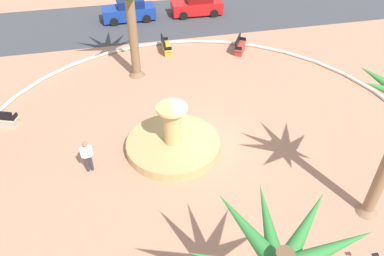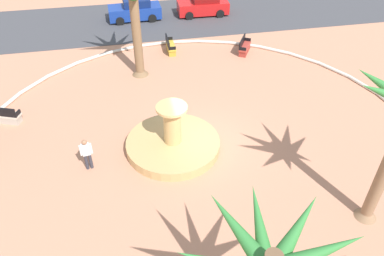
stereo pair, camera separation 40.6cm
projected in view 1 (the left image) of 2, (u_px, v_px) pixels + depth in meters
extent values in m
plane|color=tan|center=(200.00, 143.00, 17.96)|extent=(80.00, 80.00, 0.00)
torus|color=silver|center=(200.00, 141.00, 17.89)|extent=(22.01, 22.01, 0.20)
cube|color=#424247|center=(153.00, 19.00, 29.74)|extent=(48.00, 8.00, 0.03)
cylinder|color=tan|center=(173.00, 145.00, 17.50)|extent=(4.35, 4.35, 0.45)
cylinder|color=#236093|center=(173.00, 145.00, 17.52)|extent=(3.83, 3.83, 0.34)
cylinder|color=tan|center=(172.00, 126.00, 16.80)|extent=(0.78, 0.78, 1.81)
cylinder|color=#E0B370|center=(172.00, 108.00, 16.20)|extent=(1.39, 1.39, 0.12)
cylinder|color=brown|center=(132.00, 29.00, 21.12)|extent=(0.53, 0.53, 5.90)
cone|color=brown|center=(137.00, 71.00, 22.80)|extent=(1.00, 1.00, 0.50)
cone|color=#8E6B4C|center=(368.00, 208.00, 14.54)|extent=(0.84, 0.84, 0.50)
cone|color=#337F38|center=(328.00, 250.00, 8.88)|extent=(2.44, 0.64, 1.16)
cone|color=#337F38|center=(303.00, 230.00, 9.39)|extent=(2.21, 1.99, 1.28)
cone|color=#337F38|center=(269.00, 228.00, 9.60)|extent=(0.77, 2.42, 1.51)
cone|color=#337F38|center=(248.00, 230.00, 9.37)|extent=(1.56, 2.42, 1.24)
cube|color=gold|center=(167.00, 46.00, 25.08)|extent=(0.51, 1.60, 0.12)
cube|color=black|center=(163.00, 42.00, 24.85)|extent=(0.09, 1.60, 0.50)
cube|color=gold|center=(167.00, 49.00, 25.23)|extent=(0.47, 1.48, 0.39)
cube|color=black|center=(165.00, 39.00, 25.56)|extent=(0.45, 0.08, 0.24)
cube|color=black|center=(168.00, 49.00, 24.41)|extent=(0.45, 0.08, 0.24)
cube|color=#B73D33|center=(240.00, 46.00, 25.10)|extent=(1.23, 1.64, 0.12)
cube|color=black|center=(238.00, 41.00, 24.96)|extent=(0.86, 1.43, 0.50)
cube|color=#9C342B|center=(240.00, 49.00, 25.26)|extent=(1.13, 1.51, 0.39)
cube|color=black|center=(243.00, 39.00, 25.58)|extent=(0.43, 0.29, 0.24)
cube|color=black|center=(238.00, 49.00, 24.45)|extent=(0.43, 0.29, 0.24)
cube|color=beige|center=(1.00, 118.00, 18.78)|extent=(1.67, 1.04, 0.12)
cube|color=#B6ADA0|center=(3.00, 122.00, 18.94)|extent=(1.54, 0.96, 0.39)
cube|color=black|center=(15.00, 117.00, 18.61)|extent=(0.24, 0.45, 0.24)
cube|color=black|center=(375.00, 255.00, 12.17)|extent=(0.21, 0.12, 0.06)
cylinder|color=#33333D|center=(87.00, 164.00, 16.23)|extent=(0.14, 0.14, 0.81)
cylinder|color=#33333D|center=(91.00, 163.00, 16.29)|extent=(0.14, 0.14, 0.81)
cube|color=white|center=(86.00, 152.00, 15.84)|extent=(0.37, 0.25, 0.56)
sphere|color=#9E7051|center=(85.00, 144.00, 15.59)|extent=(0.22, 0.22, 0.22)
cylinder|color=white|center=(81.00, 153.00, 15.77)|extent=(0.09, 0.09, 0.53)
cylinder|color=white|center=(92.00, 150.00, 15.90)|extent=(0.09, 0.09, 0.53)
cube|color=navy|center=(129.00, 12.00, 29.22)|extent=(4.05, 1.83, 0.90)
cube|color=navy|center=(130.00, 3.00, 28.81)|extent=(2.04, 1.51, 0.60)
cube|color=#333D47|center=(119.00, 5.00, 28.68)|extent=(0.33, 1.37, 0.51)
cylinder|color=black|center=(114.00, 22.00, 28.52)|extent=(0.65, 0.24, 0.64)
cylinder|color=black|center=(112.00, 14.00, 29.81)|extent=(0.65, 0.24, 0.64)
cylinder|color=black|center=(147.00, 19.00, 29.02)|extent=(0.65, 0.24, 0.64)
cylinder|color=black|center=(143.00, 11.00, 30.31)|extent=(0.65, 0.24, 0.64)
cube|color=red|center=(197.00, 7.00, 30.13)|extent=(4.03, 1.77, 0.90)
cylinder|color=black|center=(184.00, 16.00, 29.48)|extent=(0.64, 0.23, 0.64)
cylinder|color=black|center=(180.00, 8.00, 30.78)|extent=(0.64, 0.23, 0.64)
cylinder|color=black|center=(214.00, 14.00, 29.88)|extent=(0.64, 0.23, 0.64)
cylinder|color=black|center=(209.00, 6.00, 31.18)|extent=(0.64, 0.23, 0.64)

